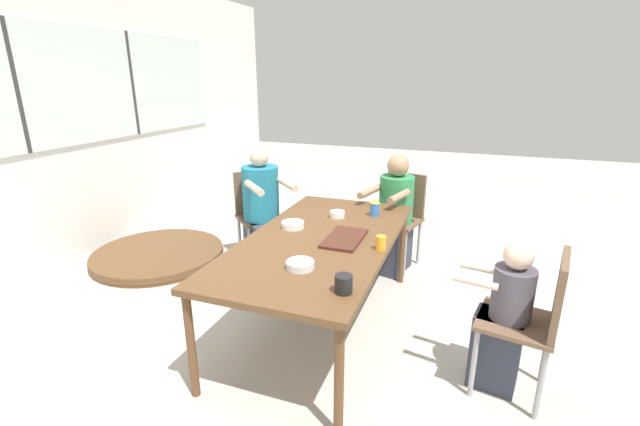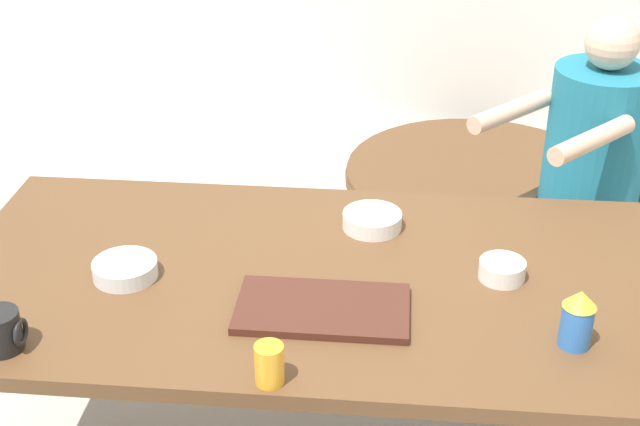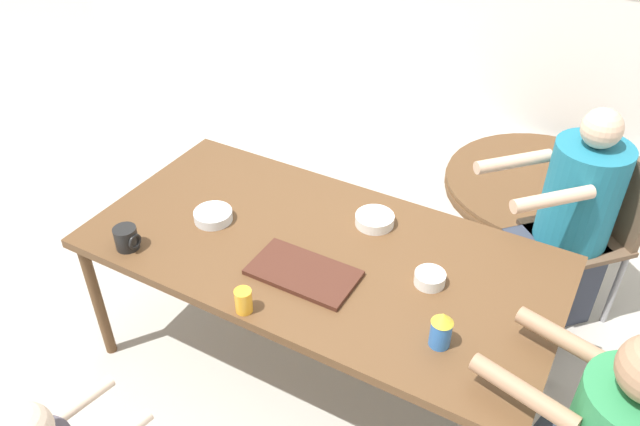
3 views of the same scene
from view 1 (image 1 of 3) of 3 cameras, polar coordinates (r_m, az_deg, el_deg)
name	(u,v)px [view 1 (image 1 of 3)]	position (r m, az deg, el deg)	size (l,w,h in m)	color
ground_plane	(320,326)	(3.27, 0.00, -14.83)	(16.00, 16.00, 0.00)	#B2ADA3
wall_back_with_windows	(19,118)	(4.49, -35.19, 10.28)	(8.40, 0.08, 2.80)	silver
dining_table	(320,244)	(2.97, 0.00, -4.19)	(1.93, 0.97, 0.70)	brown
chair_for_woman_green_shirt	(257,208)	(4.22, -8.39, 0.68)	(0.57, 0.57, 0.89)	brown
chair_for_man_blue_shirt	(401,211)	(4.15, 10.77, 0.29)	(0.49, 0.49, 0.89)	brown
chair_for_toddler	(536,314)	(2.67, 26.89, -11.87)	(0.47, 0.47, 0.89)	brown
person_woman_green_shirt	(263,215)	(4.07, -7.61, -0.29)	(0.66, 0.67, 1.14)	#333847
person_man_blue_shirt	(393,220)	(4.02, 9.76, -0.90)	(0.62, 0.44, 1.09)	#333847
person_toddler	(503,323)	(2.73, 23.18, -13.28)	(0.29, 0.44, 0.93)	#333847
food_tray_dark	(344,238)	(2.92, 3.28, -3.40)	(0.42, 0.23, 0.02)	#472319
coffee_mug	(344,284)	(2.23, 3.18, -9.40)	(0.10, 0.09, 0.10)	black
sippy_cup	(375,207)	(3.41, 7.33, 0.84)	(0.08, 0.08, 0.15)	blue
juice_glass	(381,243)	(2.76, 8.12, -3.98)	(0.06, 0.06, 0.09)	gold
bowl_white_shallow	(293,225)	(3.14, -3.64, -1.57)	(0.17, 0.17, 0.05)	white
bowl_cereal	(337,214)	(3.37, 2.31, -0.17)	(0.12, 0.12, 0.05)	white
bowl_fruit	(300,265)	(2.50, -2.65, -6.91)	(0.17, 0.17, 0.04)	silver
folded_table_stack	(158,255)	(4.62, -20.74, -5.22)	(1.28, 1.28, 0.09)	brown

